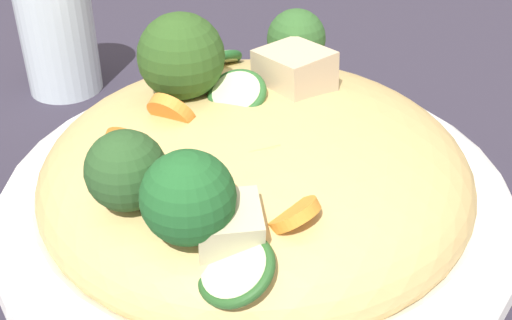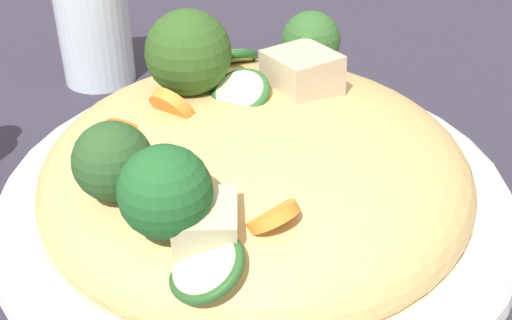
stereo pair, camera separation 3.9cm
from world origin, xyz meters
name	(u,v)px [view 2 (the right image)]	position (x,y,z in m)	size (l,w,h in m)	color
ground_plane	(256,246)	(0.00, 0.00, 0.00)	(3.00, 3.00, 0.00)	#2F2B39
serving_bowl	(256,211)	(0.00, 0.00, 0.03)	(0.31, 0.31, 0.05)	white
noodle_heap	(256,171)	(0.00, 0.00, 0.06)	(0.25, 0.25, 0.08)	tan
broccoli_florets	(195,98)	(0.02, -0.03, 0.11)	(0.23, 0.11, 0.07)	#A4B86E
carrot_coins	(177,144)	(0.04, -0.03, 0.09)	(0.08, 0.13, 0.03)	orange
zucchini_slices	(227,123)	(0.01, -0.02, 0.09)	(0.22, 0.13, 0.04)	beige
chicken_chunks	(279,112)	(0.00, 0.01, 0.10)	(0.18, 0.05, 0.04)	#C7BB93
drinking_glass	(94,30)	(-0.15, -0.23, 0.05)	(0.06, 0.06, 0.09)	silver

